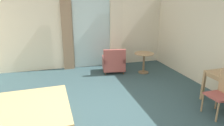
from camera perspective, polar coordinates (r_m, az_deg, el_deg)
ground at (r=4.33m, az=-0.57°, el=-16.00°), size 6.77×7.91×0.10m
wall_back at (r=7.32m, az=-8.41°, el=9.56°), size 6.37×0.12×2.78m
balcony_glass_door at (r=7.31m, az=-5.86°, el=8.32°), size 1.36×0.02×2.44m
curtain_panel_left at (r=7.11m, az=-12.94°, el=7.75°), size 0.36×0.10×2.45m
curtain_panel_right at (r=7.43m, az=1.21°, el=8.55°), size 0.47×0.10×2.45m
bed at (r=4.15m, az=-29.05°, el=-14.86°), size 2.32×1.75×1.03m
desk_chair at (r=4.74m, az=29.63°, el=-7.36°), size 0.44×0.47×0.95m
armchair_by_window at (r=6.74m, az=0.50°, el=0.01°), size 0.84×0.80×0.87m
round_cafe_table at (r=6.76m, az=9.35°, el=1.37°), size 0.65×0.65×0.70m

